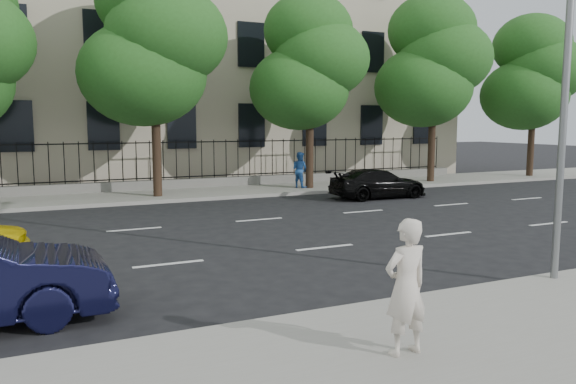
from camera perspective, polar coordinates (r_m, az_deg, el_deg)
name	(u,v)px	position (r m, az deg, el deg)	size (l,w,h in m)	color
ground	(380,271)	(12.33, 9.36, -7.93)	(120.00, 120.00, 0.00)	black
near_sidewalk	(531,330)	(9.42, 23.47, -12.74)	(60.00, 4.00, 0.15)	gray
far_sidewalk	(200,193)	(24.95, -8.95, -0.10)	(60.00, 4.00, 0.15)	gray
lane_markings	(288,232)	(16.36, -0.02, -4.06)	(49.60, 4.62, 0.01)	silver
masonry_building	(153,18)	(33.96, -13.57, 16.85)	(34.60, 12.11, 18.50)	#B3A88F
iron_fence	(189,177)	(26.52, -9.98, 1.55)	(30.00, 0.50, 2.20)	slate
street_light	(546,20)	(12.40, 24.72, 15.61)	(0.25, 3.32, 8.05)	slate
tree_c	(154,41)	(23.89, -13.50, 14.71)	(5.89, 5.50, 9.80)	#382619
tree_d	(309,63)	(26.14, 2.16, 12.97)	(5.34, 4.94, 8.84)	#382619
tree_e	(433,62)	(29.98, 14.49, 12.69)	(5.71, 5.31, 9.46)	#382619
tree_f	(533,73)	(34.76, 23.62, 11.00)	(5.52, 5.12, 9.01)	#382619
black_sedan	(378,183)	(23.82, 9.13, 0.87)	(1.73, 4.25, 1.23)	black
woman_near	(406,287)	(7.55, 11.90, -9.41)	(0.66, 0.43, 1.81)	beige
pedestrian_far	(300,170)	(25.97, 1.21, 2.27)	(0.80, 0.63, 1.65)	#214E95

